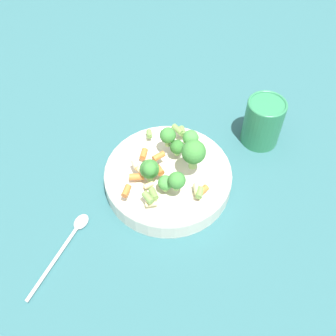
{
  "coord_description": "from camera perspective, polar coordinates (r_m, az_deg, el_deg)",
  "views": [
    {
      "loc": [
        0.49,
        0.05,
        0.67
      ],
      "look_at": [
        0.0,
        0.0,
        0.05
      ],
      "focal_mm": 42.0,
      "sensor_mm": 36.0,
      "label": 1
    }
  ],
  "objects": [
    {
      "name": "ground_plane",
      "position": [
        0.84,
        0.0,
        -2.26
      ],
      "size": [
        3.0,
        3.0,
        0.0
      ],
      "primitive_type": "plane",
      "color": "#2D6066"
    },
    {
      "name": "bowl",
      "position": [
        0.82,
        0.0,
        -1.26
      ],
      "size": [
        0.26,
        0.26,
        0.04
      ],
      "color": "silver",
      "rests_on": "ground_plane"
    },
    {
      "name": "pasta_salad",
      "position": [
        0.77,
        0.78,
        1.24
      ],
      "size": [
        0.21,
        0.17,
        0.09
      ],
      "color": "#8CB766",
      "rests_on": "bowl"
    },
    {
      "name": "cup",
      "position": [
        0.9,
        13.63,
        6.57
      ],
      "size": [
        0.09,
        0.09,
        0.11
      ],
      "color": "#2D7F51",
      "rests_on": "ground_plane"
    },
    {
      "name": "spoon",
      "position": [
        0.78,
        -14.19,
        -10.04
      ],
      "size": [
        0.19,
        0.08,
        0.01
      ],
      "rotation": [
        0.0,
        0.0,
        9.09
      ],
      "color": "silver",
      "rests_on": "ground_plane"
    }
  ]
}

